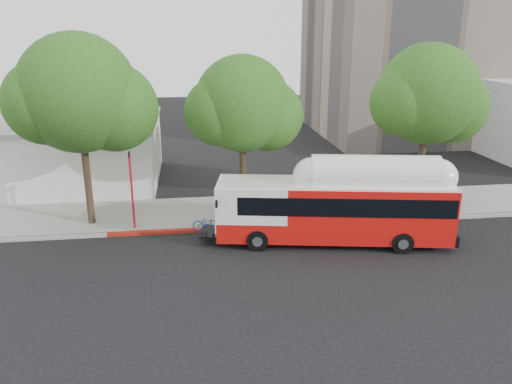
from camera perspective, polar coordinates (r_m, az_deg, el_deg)
The scene contains 10 objects.
ground at distance 22.29m, azimuth 2.81°, elevation -7.83°, with size 120.00×120.00×0.00m, color black.
sidewalk at distance 28.19m, azimuth 0.43°, elevation -2.03°, with size 60.00×5.00×0.15m, color gray.
curb_strip at distance 25.78m, azimuth 1.25°, elevation -3.97°, with size 60.00×0.30×0.15m, color gray.
red_curb_segment at distance 25.52m, azimuth -5.44°, elevation -4.28°, with size 10.00×0.32×0.16m, color maroon.
street_tree_left at distance 25.93m, azimuth -18.53°, elevation 10.18°, with size 6.67×5.80×9.74m.
street_tree_mid at distance 26.27m, azimuth -0.70°, elevation 9.63°, with size 5.75×5.00×8.62m.
street_tree_right at distance 29.01m, azimuth 19.75°, elevation 10.08°, with size 6.21×5.40×9.18m.
low_commercial_bldg at distance 36.05m, azimuth -24.07°, elevation 4.25°, with size 16.20×10.20×4.25m.
transit_bus at distance 23.80m, azimuth 9.01°, elevation -2.12°, with size 11.89×4.27×3.46m.
signal_pole at distance 25.53m, azimuth -14.00°, elevation 0.11°, with size 0.12×0.39×4.11m.
Camera 1 is at (-3.76, -19.75, 9.63)m, focal length 35.00 mm.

